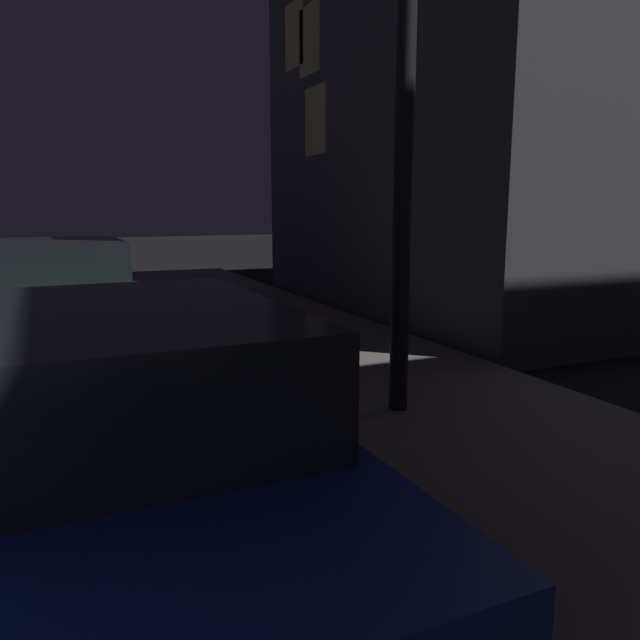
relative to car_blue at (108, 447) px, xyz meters
name	(u,v)px	position (x,y,z in m)	size (l,w,h in m)	color
car_blue	(108,447)	(0.00, 0.00, 0.00)	(2.19, 4.16, 1.43)	navy
car_green	(63,291)	(0.00, 6.39, 0.00)	(2.11, 4.56, 1.43)	#19592D
building_mid	(541,67)	(8.30, 6.14, 3.67)	(7.71, 7.65, 8.75)	#4C4C56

